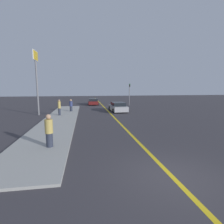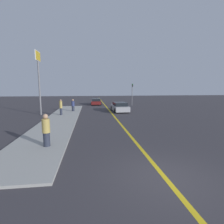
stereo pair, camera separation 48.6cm
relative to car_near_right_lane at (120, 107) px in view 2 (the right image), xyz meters
name	(u,v)px [view 2 (the right image)]	position (x,y,z in m)	size (l,w,h in m)	color
ground_plane	(165,178)	(-1.31, -17.82, -0.63)	(120.00, 120.00, 0.00)	#38353A
road_center_line	(110,111)	(-1.31, 0.18, -0.62)	(0.20, 60.00, 0.01)	gold
sidewalk_left	(61,120)	(-7.09, -5.49, -0.57)	(3.32, 24.66, 0.12)	#9E9E99
car_near_right_lane	(120,107)	(0.00, 0.00, 0.00)	(2.13, 4.42, 1.29)	#9E9EA3
car_ahead_center	(96,102)	(-2.88, 9.62, -0.05)	(2.01, 3.93, 1.18)	maroon
pedestrian_near_curb	(46,130)	(-6.51, -13.87, 0.39)	(0.43, 0.43, 1.82)	#282D3D
pedestrian_mid_group	(61,107)	(-7.46, -2.77, 0.41)	(0.33, 0.33, 1.82)	#282D3D
pedestrian_far_standing	(73,105)	(-6.37, 0.44, 0.29)	(0.42, 0.42, 1.62)	#282D3D
traffic_light	(132,92)	(3.57, 7.45, 1.80)	(0.18, 0.40, 3.94)	slate
roadside_sign	(38,69)	(-10.05, -1.58, 4.88)	(0.20, 1.91, 7.54)	slate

